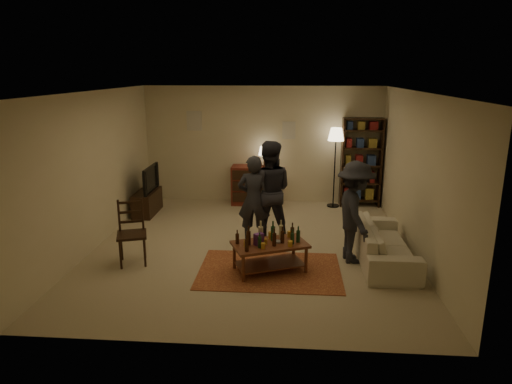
# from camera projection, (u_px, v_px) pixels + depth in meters

# --- Properties ---
(floor) EXTENTS (6.00, 6.00, 0.00)m
(floor) POSITION_uv_depth(u_px,v_px,m) (252.00, 247.00, 8.09)
(floor) COLOR #C6B793
(floor) RESTS_ON ground
(room_shell) EXTENTS (6.00, 6.00, 6.00)m
(room_shell) POSITION_uv_depth(u_px,v_px,m) (235.00, 125.00, 10.54)
(room_shell) COLOR beige
(room_shell) RESTS_ON ground
(rug) EXTENTS (2.20, 1.50, 0.01)m
(rug) POSITION_uv_depth(u_px,v_px,m) (270.00, 270.00, 7.13)
(rug) COLOR maroon
(rug) RESTS_ON ground
(coffee_table) EXTENTS (1.28, 1.00, 0.80)m
(coffee_table) POSITION_uv_depth(u_px,v_px,m) (270.00, 246.00, 7.02)
(coffee_table) COLOR brown
(coffee_table) RESTS_ON ground
(dining_chair) EXTENTS (0.58, 0.58, 1.05)m
(dining_chair) POSITION_uv_depth(u_px,v_px,m) (132.00, 229.00, 7.33)
(dining_chair) COLOR black
(dining_chair) RESTS_ON ground
(tv_stand) EXTENTS (0.40, 1.00, 1.06)m
(tv_stand) POSITION_uv_depth(u_px,v_px,m) (147.00, 196.00, 9.90)
(tv_stand) COLOR black
(tv_stand) RESTS_ON ground
(dresser) EXTENTS (1.00, 0.50, 1.36)m
(dresser) POSITION_uv_depth(u_px,v_px,m) (254.00, 184.00, 10.59)
(dresser) COLOR maroon
(dresser) RESTS_ON ground
(bookshelf) EXTENTS (0.90, 0.34, 2.02)m
(bookshelf) POSITION_uv_depth(u_px,v_px,m) (361.00, 162.00, 10.33)
(bookshelf) COLOR black
(bookshelf) RESTS_ON ground
(floor_lamp) EXTENTS (0.36, 0.36, 1.81)m
(floor_lamp) POSITION_uv_depth(u_px,v_px,m) (336.00, 140.00, 10.12)
(floor_lamp) COLOR black
(floor_lamp) RESTS_ON ground
(sofa) EXTENTS (0.81, 2.08, 0.61)m
(sofa) POSITION_uv_depth(u_px,v_px,m) (384.00, 243.00, 7.46)
(sofa) COLOR beige
(sofa) RESTS_ON ground
(person_left) EXTENTS (0.61, 0.42, 1.61)m
(person_left) POSITION_uv_depth(u_px,v_px,m) (254.00, 200.00, 8.12)
(person_left) COLOR #24252B
(person_left) RESTS_ON ground
(person_right) EXTENTS (0.90, 0.71, 1.84)m
(person_right) POSITION_uv_depth(u_px,v_px,m) (268.00, 191.00, 8.26)
(person_right) COLOR #232229
(person_right) RESTS_ON ground
(person_by_sofa) EXTENTS (0.76, 1.15, 1.66)m
(person_by_sofa) POSITION_uv_depth(u_px,v_px,m) (355.00, 212.00, 7.31)
(person_by_sofa) COLOR #24252B
(person_by_sofa) RESTS_ON ground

